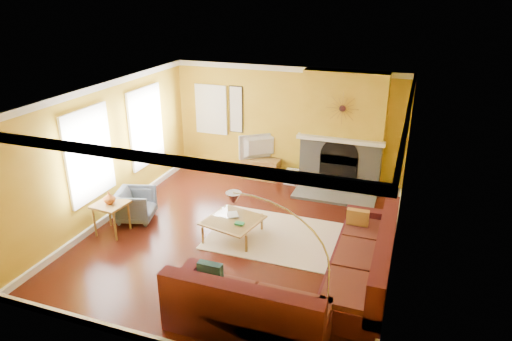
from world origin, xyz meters
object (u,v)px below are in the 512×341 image
at_px(media_console, 261,168).
at_px(arc_lamp, 284,276).
at_px(sectional_sofa, 296,255).
at_px(armchair, 136,205).
at_px(coffee_table, 233,228).
at_px(side_table, 112,218).

relative_size(media_console, arc_lamp, 0.44).
distance_m(sectional_sofa, media_console, 4.18).
relative_size(media_console, armchair, 1.28).
xyz_separation_m(sectional_sofa, coffee_table, (-1.44, 0.89, -0.27)).
bearing_deg(coffee_table, side_table, -164.31).
bearing_deg(media_console, sectional_sofa, -63.27).
bearing_deg(arc_lamp, coffee_table, 125.67).
bearing_deg(sectional_sofa, coffee_table, 148.19).
distance_m(coffee_table, media_console, 2.87).
bearing_deg(media_console, arc_lamp, -67.95).
distance_m(coffee_table, side_table, 2.30).
bearing_deg(side_table, coffee_table, 15.69).
bearing_deg(coffee_table, armchair, -179.54).
distance_m(side_table, arc_lamp, 4.24).
bearing_deg(sectional_sofa, armchair, 166.02).
bearing_deg(armchair, side_table, 152.48).
bearing_deg(arc_lamp, media_console, 112.05).
relative_size(coffee_table, arc_lamp, 0.46).
relative_size(sectional_sofa, coffee_table, 3.72).
relative_size(sectional_sofa, armchair, 4.93).
relative_size(coffee_table, side_table, 1.52).
height_order(coffee_table, media_console, media_console).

